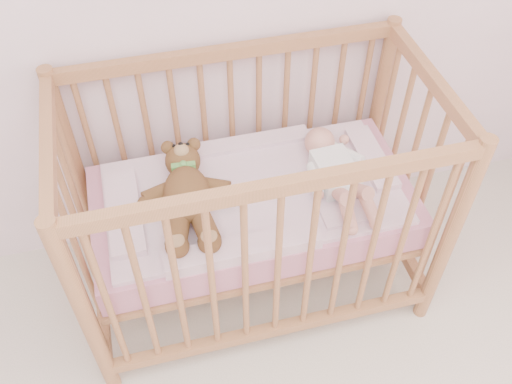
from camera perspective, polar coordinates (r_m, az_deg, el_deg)
name	(u,v)px	position (r m, az deg, el deg)	size (l,w,h in m)	color
crib	(253,204)	(2.20, -0.32, -1.18)	(1.36, 0.76, 1.00)	#B7784D
mattress	(253,206)	(2.21, -0.32, -1.44)	(1.22, 0.62, 0.13)	pink
blanket	(253,193)	(2.16, -0.33, -0.13)	(1.10, 0.58, 0.06)	#E69EBD
baby	(336,168)	(2.17, 7.96, 2.36)	(0.26, 0.54, 0.13)	white
teddy_bear	(187,194)	(2.06, -6.92, -0.19)	(0.38, 0.54, 0.15)	brown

